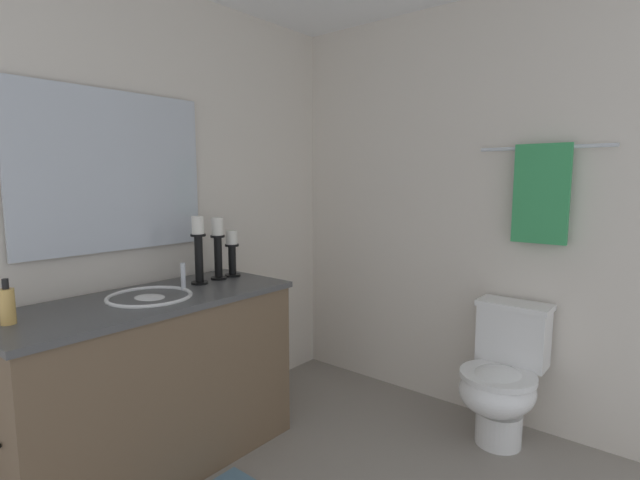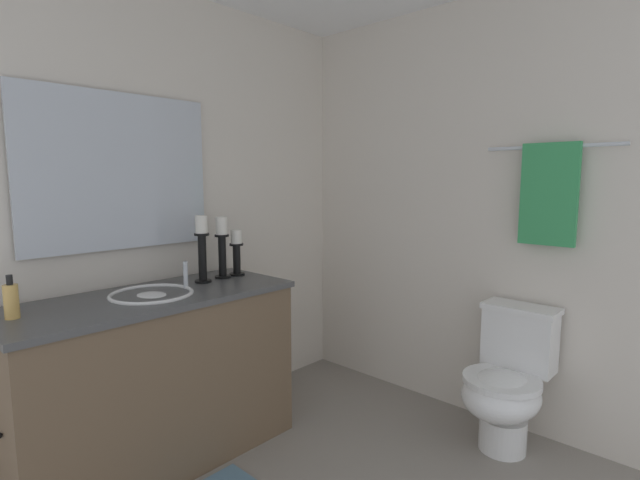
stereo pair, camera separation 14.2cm
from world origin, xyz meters
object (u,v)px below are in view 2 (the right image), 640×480
candle_holder_short (222,245)px  soap_bottle (11,301)px  sink_basin (152,302)px  candle_holder_tall (237,251)px  candle_holder_mid (202,247)px  toilet (507,383)px  mirror (119,172)px  towel_near_vanity (549,194)px  towel_bar (553,147)px  vanity_cabinet (156,379)px

candle_holder_short → soap_bottle: 1.06m
sink_basin → candle_holder_tall: size_ratio=1.50×
candle_holder_mid → soap_bottle: size_ratio=2.03×
candle_holder_short → toilet: 1.71m
mirror → towel_near_vanity: size_ratio=1.86×
sink_basin → towel_near_vanity: (1.33, 1.51, 0.52)m
toilet → towel_near_vanity: (0.09, 0.20, 0.98)m
mirror → toilet: mirror is taller
candle_holder_tall → soap_bottle: size_ratio=1.49×
soap_bottle → towel_bar: (1.38, 2.10, 0.65)m
sink_basin → candle_holder_mid: bearing=100.1°
sink_basin → candle_holder_tall: (-0.08, 0.57, 0.18)m
sink_basin → towel_near_vanity: size_ratio=0.76×
sink_basin → soap_bottle: (-0.04, -0.58, 0.11)m
candle_holder_mid → towel_bar: size_ratio=0.54×
candle_holder_tall → soap_bottle: (0.03, -1.15, -0.07)m
candle_holder_tall → towel_bar: (1.41, 0.95, 0.58)m
towel_bar → towel_near_vanity: towel_near_vanity is taller
soap_bottle → towel_near_vanity: towel_near_vanity is taller
vanity_cabinet → sink_basin: bearing=90.0°
candle_holder_tall → towel_bar: towel_bar is taller
candle_holder_tall → soap_bottle: candle_holder_tall is taller
sink_basin → mirror: bearing=-179.8°
candle_holder_tall → candle_holder_mid: 0.25m
vanity_cabinet → candle_holder_tall: (-0.08, 0.57, 0.57)m
candle_holder_tall → candle_holder_short: bearing=-88.9°
candle_holder_tall → towel_near_vanity: bearing=33.5°
toilet → candle_holder_mid: bearing=-143.3°
toilet → towel_near_vanity: towel_near_vanity is taller
candle_holder_tall → toilet: (1.32, 0.73, -0.64)m
candle_holder_short → towel_near_vanity: (1.41, 1.03, 0.29)m
toilet → towel_bar: towel_bar is taller
candle_holder_short → towel_bar: (1.41, 1.05, 0.54)m
candle_holder_short → candle_holder_mid: (0.02, -0.14, 0.01)m
candle_holder_tall → candle_holder_short: candle_holder_short is taller
candle_holder_tall → towel_near_vanity: size_ratio=0.51×
soap_bottle → towel_near_vanity: (1.38, 2.08, 0.41)m
vanity_cabinet → candle_holder_tall: size_ratio=5.19×
vanity_cabinet → sink_basin: (-0.00, 0.00, 0.39)m
vanity_cabinet → candle_holder_tall: candle_holder_tall is taller
mirror → soap_bottle: size_ratio=5.45×
soap_bottle → vanity_cabinet: bearing=85.6°
candle_holder_short → mirror: bearing=-113.4°
toilet → sink_basin: bearing=-133.7°
vanity_cabinet → sink_basin: sink_basin is taller
mirror → toilet: (1.53, 1.30, -1.10)m
mirror → toilet: size_ratio=1.31×
mirror → candle_holder_short: bearing=66.6°
sink_basin → mirror: size_ratio=0.41×
candle_holder_short → towel_near_vanity: 1.77m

